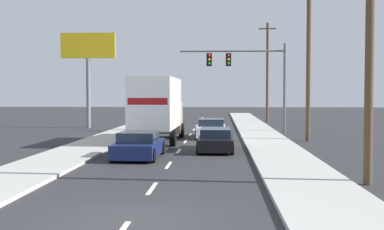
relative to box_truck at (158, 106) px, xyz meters
The scene contains 13 objects.
ground_plane 7.29m from the box_truck, 76.59° to the left, with size 140.00×140.00×0.00m, color #2B2B2D.
sidewalk_right 7.13m from the box_truck, 15.02° to the left, with size 2.83×80.00×0.14m, color #B2AFA8.
sidewalk_left 4.34m from the box_truck, 152.22° to the left, with size 2.83×80.00×0.14m, color #B2AFA8.
lane_markings 4.20m from the box_truck, 63.30° to the left, with size 0.14×57.00×0.01m.
box_truck is the anchor object (origin of this frame).
car_navy 7.32m from the box_truck, 89.82° to the right, with size 2.03×4.15×1.22m.
car_white 4.93m from the box_truck, 47.29° to the left, with size 1.97×4.53×1.27m.
car_black 5.57m from the box_truck, 48.80° to the right, with size 1.83×4.58×1.16m.
traffic_signal_mast 10.19m from the box_truck, 57.25° to the left, with size 8.05×0.69×6.73m.
utility_pole_near 16.02m from the box_truck, 57.40° to the right, with size 1.80×0.28×9.62m.
utility_pole_mid 9.67m from the box_truck, ahead, with size 1.80×0.28×9.65m.
utility_pole_far 24.74m from the box_truck, 69.21° to the left, with size 1.80×0.28×10.32m.
roadside_billboard 14.84m from the box_truck, 121.48° to the left, with size 4.69×0.36×8.10m.
Camera 1 is at (2.10, -11.26, 2.96)m, focal length 46.33 mm.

